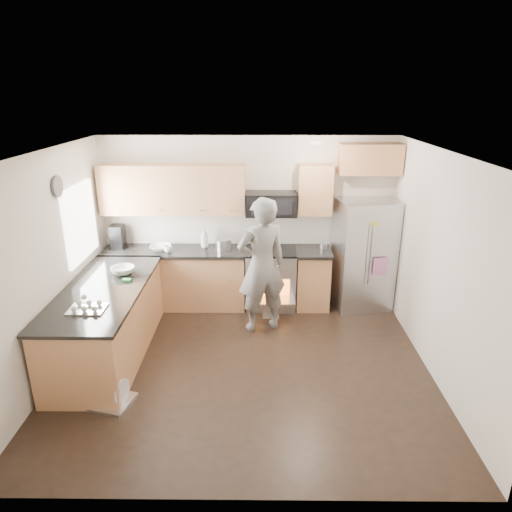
{
  "coord_description": "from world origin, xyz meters",
  "views": [
    {
      "loc": [
        0.19,
        -4.88,
        3.22
      ],
      "look_at": [
        0.14,
        0.5,
        1.26
      ],
      "focal_mm": 32.0,
      "sensor_mm": 36.0,
      "label": 1
    }
  ],
  "objects_px": {
    "stove_range": "(271,265)",
    "person": "(262,266)",
    "dish_rack": "(108,396)",
    "refrigerator": "(363,255)"
  },
  "relations": [
    {
      "from": "stove_range",
      "to": "person",
      "type": "xyz_separation_m",
      "value": [
        -0.14,
        -0.75,
        0.28
      ]
    },
    {
      "from": "dish_rack",
      "to": "stove_range",
      "type": "bearing_deg",
      "value": 53.24
    },
    {
      "from": "stove_range",
      "to": "refrigerator",
      "type": "distance_m",
      "value": 1.43
    },
    {
      "from": "refrigerator",
      "to": "person",
      "type": "distance_m",
      "value": 1.74
    },
    {
      "from": "person",
      "to": "dish_rack",
      "type": "distance_m",
      "value": 2.54
    },
    {
      "from": "person",
      "to": "stove_range",
      "type": "bearing_deg",
      "value": -121.46
    },
    {
      "from": "stove_range",
      "to": "dish_rack",
      "type": "xyz_separation_m",
      "value": [
        -1.82,
        -2.43,
        -0.59
      ]
    },
    {
      "from": "refrigerator",
      "to": "dish_rack",
      "type": "xyz_separation_m",
      "value": [
        -3.24,
        -2.44,
        -0.77
      ]
    },
    {
      "from": "refrigerator",
      "to": "person",
      "type": "xyz_separation_m",
      "value": [
        -1.56,
        -0.75,
        0.11
      ]
    },
    {
      "from": "stove_range",
      "to": "refrigerator",
      "type": "relative_size",
      "value": 1.05
    }
  ]
}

